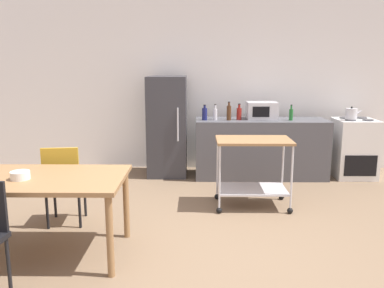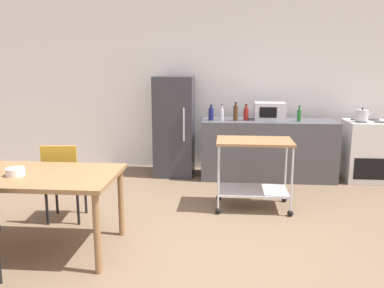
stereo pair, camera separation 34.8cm
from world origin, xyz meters
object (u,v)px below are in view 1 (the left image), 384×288
Objects in this scene: bottle_wine at (205,114)px; bottle_vinegar at (291,114)px; dining_table at (41,185)px; stove_oven at (354,148)px; bottle_olive_oil at (215,114)px; kitchen_cart at (253,161)px; fruit_bowl at (20,175)px; bottle_soda at (229,112)px; microwave at (262,110)px; refrigerator at (167,126)px; chair_mustard at (64,179)px; bottle_sparkling_water at (239,113)px; kettle at (351,114)px.

bottle_wine is 0.99× the size of bottle_vinegar.
dining_table is 1.63× the size of stove_oven.
bottle_olive_oil is at bearing 57.06° from dining_table.
kitchen_cart is 1.51m from bottle_vinegar.
fruit_bowl is at bearing -122.18° from bottle_wine.
bottle_soda reaches higher than fruit_bowl.
microwave is at bearing 9.61° from bottle_olive_oil.
stove_oven is at bearing -1.60° from refrigerator.
chair_mustard reaches higher than fruit_bowl.
bottle_wine is 0.16m from bottle_olive_oil.
microwave is (2.40, 2.72, 0.36)m from dining_table.
bottle_sparkling_water is 1.45× the size of fruit_bowl.
bottle_vinegar is at bearing -0.41° from bottle_wine.
refrigerator is at bearing 163.53° from bottle_wine.
microwave is (0.72, 0.12, 0.04)m from bottle_olive_oil.
microwave is at bearing -1.20° from refrigerator.
stove_oven is at bearing -2.01° from microwave.
chair_mustard is at bearing -132.21° from bottle_olive_oil.
bottle_olive_oil is 1.14m from bottle_vinegar.
bottle_wine reaches higher than kitchen_cart.
stove_oven is 3.29× the size of bottle_soda.
bottle_sparkling_water is (-0.05, 1.30, 0.43)m from kitchen_cart.
bottle_soda is 0.17m from bottle_sparkling_water.
bottle_sparkling_water reaches higher than bottle_olive_oil.
bottle_wine is at bearing 59.46° from dining_table.
bottle_vinegar reaches higher than chair_mustard.
bottle_olive_oil is (-0.41, 1.29, 0.42)m from kitchen_cart.
stove_oven is 4.86m from fruit_bowl.
kettle is at bearing 34.62° from dining_table.
bottle_olive_oil is (0.74, -0.15, 0.22)m from refrigerator.
kettle is at bearing -0.76° from bottle_olive_oil.
bottle_wine is 0.37m from bottle_soda.
dining_table is 3.65m from microwave.
bottle_wine is 1.30m from bottle_vinegar.
bottle_olive_oil reaches higher than bottle_vinegar.
chair_mustard is at bearing -135.87° from bottle_soda.
bottle_soda is at bearing -179.87° from bottle_vinegar.
bottle_soda reaches higher than chair_mustard.
refrigerator is at bearing 176.30° from kettle.
bottle_soda is (0.20, -0.03, 0.02)m from bottle_olive_oil.
bottle_sparkling_water reaches higher than bottle_wine.
microwave is (0.88, 0.14, 0.03)m from bottle_wine.
fruit_bowl is (-2.24, -1.39, 0.21)m from kitchen_cart.
bottle_soda is 1.84m from kettle.
fruit_bowl is (-1.09, -2.83, 0.01)m from refrigerator.
bottle_olive_oil is 0.98× the size of bottle_sparkling_water.
refrigerator is 6.65× the size of bottle_wine.
kitchen_cart is 1.35m from bottle_soda.
stove_oven is at bearing -158.88° from chair_mustard.
stove_oven is 1.01× the size of kitchen_cart.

